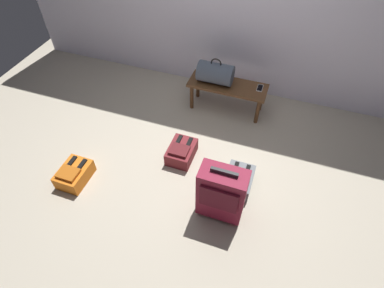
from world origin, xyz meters
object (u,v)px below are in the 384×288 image
at_px(bench, 227,88).
at_px(backpack_orange, 74,174).
at_px(cell_phone, 260,88).
at_px(duffel_bag_slate, 215,73).
at_px(backpack_maroon, 181,152).
at_px(backpack_grey, 239,180).
at_px(suitcase_upright_burgundy, 222,193).

height_order(bench, backpack_orange, bench).
bearing_deg(cell_phone, duffel_bag_slate, -174.28).
height_order(duffel_bag_slate, backpack_maroon, duffel_bag_slate).
relative_size(duffel_bag_slate, backpack_maroon, 1.16).
bearing_deg(cell_phone, backpack_grey, -87.19).
bearing_deg(duffel_bag_slate, backpack_orange, -122.39).
distance_m(backpack_maroon, backpack_orange, 1.20).
relative_size(backpack_maroon, backpack_orange, 1.00).
relative_size(duffel_bag_slate, backpack_orange, 1.16).
distance_m(suitcase_upright_burgundy, backpack_grey, 0.48).
bearing_deg(backpack_grey, backpack_orange, -163.33).
bearing_deg(bench, backpack_orange, -126.36).
bearing_deg(bench, backpack_maroon, -104.46).
xyz_separation_m(duffel_bag_slate, backpack_orange, (-1.07, -1.69, -0.44)).
xyz_separation_m(duffel_bag_slate, backpack_grey, (0.63, -1.18, -0.44)).
relative_size(duffel_bag_slate, suitcase_upright_burgundy, 0.64).
height_order(cell_phone, suitcase_upright_burgundy, suitcase_upright_burgundy).
height_order(duffel_bag_slate, backpack_orange, duffel_bag_slate).
relative_size(cell_phone, backpack_maroon, 0.38).
xyz_separation_m(bench, cell_phone, (0.40, 0.06, 0.07)).
bearing_deg(backpack_maroon, cell_phone, 58.23).
bearing_deg(backpack_maroon, bench, 75.54).
xyz_separation_m(duffel_bag_slate, backpack_maroon, (-0.09, -1.00, -0.44)).
bearing_deg(cell_phone, bench, -171.84).
bearing_deg(duffel_bag_slate, suitcase_upright_burgundy, -71.28).
xyz_separation_m(backpack_maroon, backpack_orange, (-0.98, -0.68, 0.00)).
distance_m(cell_phone, backpack_maroon, 1.29).
xyz_separation_m(bench, backpack_grey, (0.46, -1.18, -0.25)).
distance_m(duffel_bag_slate, backpack_maroon, 1.10).
bearing_deg(bench, duffel_bag_slate, 180.00).
bearing_deg(backpack_maroon, backpack_orange, -145.20).
bearing_deg(suitcase_upright_burgundy, duffel_bag_slate, 108.72).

